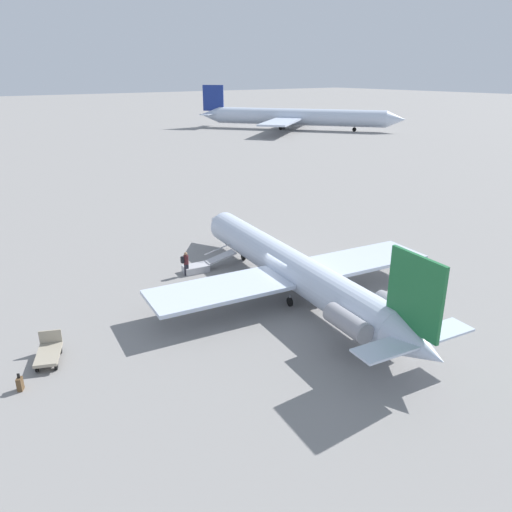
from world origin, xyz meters
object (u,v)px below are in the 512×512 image
Objects in this scene: airplane_main at (295,270)px; boarding_stairs at (201,266)px; passenger at (186,262)px; suitcase at (20,384)px; luggage_cart at (49,353)px; airplane_far_left at (295,117)px.

airplane_main is 7.91m from boarding_stairs.
passenger reaches higher than suitcase.
luggage_cart is at bearing -146.01° from boarding_stairs.
luggage_cart is at bearing 93.02° from airplane_main.
airplane_far_left is at bearing 53.05° from passenger.
airplane_far_left is (74.19, -62.81, 1.24)m from airplane_main.
airplane_main is at bearing -52.84° from passenger.
passenger is at bearing -167.19° from boarding_stairs.
passenger is (-67.02, 66.82, -2.06)m from airplane_far_left.
boarding_stairs is at bearing -60.97° from suitcase.
airplane_main is 0.59× the size of airplane_far_left.
boarding_stairs is 1.68× the size of luggage_cart.
luggage_cart is (-5.98, 12.25, 0.10)m from boarding_stairs.
suitcase is (-0.49, 16.72, -1.49)m from airplane_main.
airplane_main is at bearing -71.76° from luggage_cart.
suitcase is (-7.66, 12.72, -0.67)m from passenger.
passenger is 1.98× the size of suitcase.
luggage_cart is (-72.89, 77.79, -2.60)m from airplane_far_left.
airplane_main is 97.21m from airplane_far_left.
passenger reaches higher than boarding_stairs.
passenger is at bearing -58.93° from suitcase.
airplane_main is 29.16× the size of suitcase.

